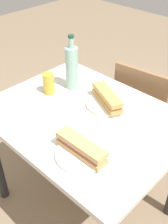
{
  "coord_description": "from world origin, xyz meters",
  "views": [
    {
      "loc": [
        0.83,
        -0.86,
        1.69
      ],
      "look_at": [
        0.0,
        0.0,
        0.8
      ],
      "focal_mm": 44.69,
      "sensor_mm": 36.0,
      "label": 1
    }
  ],
  "objects_px": {
    "chair_far": "(143,110)",
    "water_bottle": "(72,67)",
    "plate_near": "(107,104)",
    "dining_table": "(84,133)",
    "beer_glass": "(49,84)",
    "baguette_sandwich_far": "(81,147)",
    "knife_far": "(88,145)",
    "knife_near": "(114,99)",
    "plate_far": "(81,154)",
    "baguette_sandwich_near": "(107,97)"
  },
  "relations": [
    {
      "from": "chair_far",
      "to": "water_bottle",
      "type": "relative_size",
      "value": 2.58
    },
    {
      "from": "plate_near",
      "to": "dining_table",
      "type": "bearing_deg",
      "value": -99.09
    },
    {
      "from": "dining_table",
      "to": "beer_glass",
      "type": "relative_size",
      "value": 8.18
    },
    {
      "from": "baguette_sandwich_far",
      "to": "knife_far",
      "type": "relative_size",
      "value": 1.43
    },
    {
      "from": "baguette_sandwich_far",
      "to": "plate_near",
      "type": "bearing_deg",
      "value": 114.47
    },
    {
      "from": "knife_near",
      "to": "water_bottle",
      "type": "distance_m",
      "value": 0.32
    },
    {
      "from": "plate_near",
      "to": "plate_far",
      "type": "bearing_deg",
      "value": -65.53
    },
    {
      "from": "knife_far",
      "to": "water_bottle",
      "type": "xyz_separation_m",
      "value": [
        -0.44,
        0.33,
        0.12
      ]
    },
    {
      "from": "plate_far",
      "to": "baguette_sandwich_far",
      "type": "height_order",
      "value": "baguette_sandwich_far"
    },
    {
      "from": "plate_far",
      "to": "baguette_sandwich_near",
      "type": "bearing_deg",
      "value": 114.47
    },
    {
      "from": "baguette_sandwich_near",
      "to": "dining_table",
      "type": "bearing_deg",
      "value": -99.09
    },
    {
      "from": "baguette_sandwich_far",
      "to": "knife_near",
      "type": "bearing_deg",
      "value": 110.48
    },
    {
      "from": "chair_far",
      "to": "plate_near",
      "type": "height_order",
      "value": "chair_far"
    },
    {
      "from": "dining_table",
      "to": "knife_far",
      "type": "height_order",
      "value": "knife_far"
    },
    {
      "from": "knife_far",
      "to": "beer_glass",
      "type": "relative_size",
      "value": 1.41
    },
    {
      "from": "dining_table",
      "to": "chair_far",
      "type": "bearing_deg",
      "value": 89.05
    },
    {
      "from": "dining_table",
      "to": "baguette_sandwich_far",
      "type": "height_order",
      "value": "baguette_sandwich_far"
    },
    {
      "from": "plate_far",
      "to": "plate_near",
      "type": "bearing_deg",
      "value": 114.47
    },
    {
      "from": "beer_glass",
      "to": "baguette_sandwich_far",
      "type": "bearing_deg",
      "value": -25.53
    },
    {
      "from": "plate_near",
      "to": "plate_far",
      "type": "distance_m",
      "value": 0.42
    },
    {
      "from": "chair_far",
      "to": "plate_far",
      "type": "height_order",
      "value": "chair_far"
    },
    {
      "from": "chair_far",
      "to": "beer_glass",
      "type": "relative_size",
      "value": 6.77
    },
    {
      "from": "chair_far",
      "to": "knife_far",
      "type": "height_order",
      "value": "chair_far"
    },
    {
      "from": "baguette_sandwich_near",
      "to": "beer_glass",
      "type": "bearing_deg",
      "value": -156.48
    },
    {
      "from": "water_bottle",
      "to": "chair_far",
      "type": "bearing_deg",
      "value": 59.93
    },
    {
      "from": "chair_far",
      "to": "beer_glass",
      "type": "xyz_separation_m",
      "value": [
        -0.31,
        -0.59,
        0.35
      ]
    },
    {
      "from": "chair_far",
      "to": "plate_far",
      "type": "distance_m",
      "value": 0.9
    },
    {
      "from": "knife_near",
      "to": "beer_glass",
      "type": "height_order",
      "value": "beer_glass"
    },
    {
      "from": "plate_far",
      "to": "baguette_sandwich_far",
      "type": "bearing_deg",
      "value": 0.0
    },
    {
      "from": "dining_table",
      "to": "chair_far",
      "type": "height_order",
      "value": "chair_far"
    },
    {
      "from": "plate_near",
      "to": "beer_glass",
      "type": "relative_size",
      "value": 1.86
    },
    {
      "from": "dining_table",
      "to": "baguette_sandwich_near",
      "type": "distance_m",
      "value": 0.24
    },
    {
      "from": "dining_table",
      "to": "water_bottle",
      "type": "relative_size",
      "value": 3.12
    },
    {
      "from": "dining_table",
      "to": "beer_glass",
      "type": "distance_m",
      "value": 0.36
    },
    {
      "from": "baguette_sandwich_far",
      "to": "knife_far",
      "type": "bearing_deg",
      "value": 101.72
    },
    {
      "from": "water_bottle",
      "to": "beer_glass",
      "type": "xyz_separation_m",
      "value": [
        -0.05,
        -0.14,
        -0.07
      ]
    },
    {
      "from": "dining_table",
      "to": "baguette_sandwich_far",
      "type": "xyz_separation_m",
      "value": [
        0.2,
        -0.23,
        0.18
      ]
    },
    {
      "from": "baguette_sandwich_near",
      "to": "beer_glass",
      "type": "relative_size",
      "value": 2.06
    },
    {
      "from": "dining_table",
      "to": "baguette_sandwich_near",
      "type": "bearing_deg",
      "value": 80.91
    },
    {
      "from": "baguette_sandwich_near",
      "to": "beer_glass",
      "type": "distance_m",
      "value": 0.36
    },
    {
      "from": "plate_near",
      "to": "knife_near",
      "type": "height_order",
      "value": "knife_near"
    },
    {
      "from": "plate_near",
      "to": "knife_far",
      "type": "height_order",
      "value": "knife_far"
    },
    {
      "from": "plate_far",
      "to": "water_bottle",
      "type": "bearing_deg",
      "value": 139.72
    },
    {
      "from": "baguette_sandwich_near",
      "to": "knife_far",
      "type": "bearing_deg",
      "value": -63.62
    },
    {
      "from": "chair_far",
      "to": "plate_near",
      "type": "xyz_separation_m",
      "value": [
        0.02,
        -0.45,
        0.29
      ]
    },
    {
      "from": "dining_table",
      "to": "plate_near",
      "type": "bearing_deg",
      "value": 80.91
    },
    {
      "from": "chair_far",
      "to": "baguette_sandwich_far",
      "type": "height_order",
      "value": "chair_far"
    },
    {
      "from": "plate_near",
      "to": "knife_near",
      "type": "xyz_separation_m",
      "value": [
        0.01,
        0.05,
        0.01
      ]
    },
    {
      "from": "chair_far",
      "to": "plate_far",
      "type": "bearing_deg",
      "value": -77.11
    },
    {
      "from": "plate_near",
      "to": "beer_glass",
      "type": "xyz_separation_m",
      "value": [
        -0.33,
        -0.14,
        0.06
      ]
    }
  ]
}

